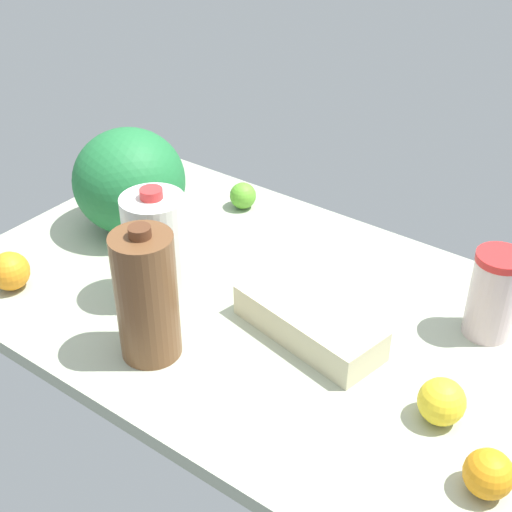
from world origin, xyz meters
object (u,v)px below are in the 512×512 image
object	(u,v)px
lemon_beside_bowl	(442,402)
watermelon	(129,181)
milk_jug	(156,249)
chocolate_milk_jug	(147,296)
orange_near_front	(488,474)
egg_carton	(308,322)
tumbler_cup	(493,295)
lime_by_jug	(243,196)
orange_far_back	(10,271)

from	to	relation	value
lemon_beside_bowl	watermelon	bearing A→B (deg)	170.32
milk_jug	watermelon	distance (cm)	27.92
chocolate_milk_jug	orange_near_front	world-z (taller)	chocolate_milk_jug
egg_carton	orange_near_front	world-z (taller)	orange_near_front
tumbler_cup	milk_jug	bearing A→B (deg)	-153.75
milk_jug	orange_near_front	bearing A→B (deg)	-5.60
watermelon	lime_by_jug	bearing A→B (deg)	56.20
lime_by_jug	egg_carton	bearing A→B (deg)	-38.72
watermelon	orange_far_back	bearing A→B (deg)	-95.33
chocolate_milk_jug	orange_near_front	xyz separation A→B (cm)	(58.90, 6.07, -8.48)
milk_jug	orange_near_front	world-z (taller)	milk_jug
orange_far_back	milk_jug	bearing A→B (deg)	30.56
tumbler_cup	orange_far_back	world-z (taller)	tumbler_cup
milk_jug	orange_near_front	distance (cm)	69.46
egg_carton	lemon_beside_bowl	world-z (taller)	lemon_beside_bowl
tumbler_cup	egg_carton	bearing A→B (deg)	-141.72
egg_carton	orange_near_front	xyz separation A→B (cm)	(38.89, -13.85, 0.50)
chocolate_milk_jug	tumbler_cup	bearing A→B (deg)	41.34
chocolate_milk_jug	milk_jug	bearing A→B (deg)	127.48
watermelon	chocolate_milk_jug	distance (cm)	43.57
egg_carton	lemon_beside_bowl	xyz separation A→B (cm)	(27.83, -4.90, 0.71)
lime_by_jug	lemon_beside_bowl	size ratio (longest dim) A/B	0.82
lime_by_jug	orange_near_front	size ratio (longest dim) A/B	0.87
chocolate_milk_jug	lime_by_jug	size ratio (longest dim) A/B	4.11
orange_near_front	lemon_beside_bowl	bearing A→B (deg)	141.00
egg_carton	orange_near_front	bearing A→B (deg)	-8.25
lime_by_jug	orange_far_back	distance (cm)	55.77
chocolate_milk_jug	egg_carton	bearing A→B (deg)	44.88
lime_by_jug	lemon_beside_bowl	distance (cm)	74.94
tumbler_cup	orange_near_front	xyz separation A→B (cm)	(13.26, -34.08, -4.95)
watermelon	lemon_beside_bowl	world-z (taller)	watermelon
lime_by_jug	orange_near_front	world-z (taller)	orange_near_front
milk_jug	lemon_beside_bowl	size ratio (longest dim) A/B	3.13
egg_carton	lime_by_jug	xyz separation A→B (cm)	(-38.17, 30.60, 0.03)
lime_by_jug	milk_jug	bearing A→B (deg)	-77.54
milk_jug	lemon_beside_bowl	distance (cm)	58.16
milk_jug	watermelon	world-z (taller)	milk_jug
lime_by_jug	tumbler_cup	bearing A→B (deg)	-9.24
chocolate_milk_jug	orange_far_back	distance (cm)	36.63
orange_far_back	lemon_beside_bowl	xyz separation A→B (cm)	(83.47, 17.46, -0.09)
watermelon	milk_jug	bearing A→B (deg)	-34.89
orange_far_back	lime_by_jug	bearing A→B (deg)	71.74
lemon_beside_bowl	lime_by_jug	bearing A→B (deg)	151.72
egg_carton	chocolate_milk_jug	xyz separation A→B (cm)	(-20.01, -19.93, 8.98)
egg_carton	milk_jug	size ratio (longest dim) A/B	1.20
lime_by_jug	orange_far_back	bearing A→B (deg)	-108.26
watermelon	orange_far_back	world-z (taller)	watermelon
watermelon	lemon_beside_bowl	bearing A→B (deg)	-9.68
tumbler_cup	lemon_beside_bowl	bearing A→B (deg)	-84.99
milk_jug	orange_far_back	xyz separation A→B (cm)	(-25.81, -15.24, -7.24)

